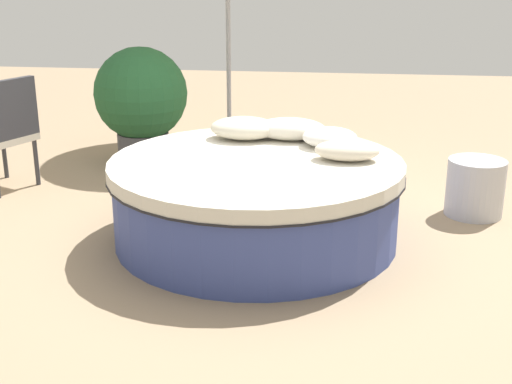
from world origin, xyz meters
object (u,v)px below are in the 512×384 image
planter (141,99)px  side_table (475,188)px  throw_pillow_0 (347,150)px  patio_chair (4,127)px  throw_pillow_3 (244,128)px  throw_pillow_1 (330,137)px  throw_pillow_2 (290,129)px  round_bed (256,199)px

planter → side_table: size_ratio=2.56×
throw_pillow_0 → patio_chair: bearing=-15.1°
throw_pillow_3 → throw_pillow_1: bearing=165.8°
patio_chair → throw_pillow_2: bearing=-72.1°
round_bed → patio_chair: bearing=-20.6°
round_bed → throw_pillow_2: throw_pillow_2 is taller
round_bed → throw_pillow_3: 0.72m
patio_chair → side_table: size_ratio=2.18×
side_table → throw_pillow_2: bearing=4.1°
throw_pillow_0 → throw_pillow_2: size_ratio=0.81×
round_bed → patio_chair: patio_chair is taller
throw_pillow_1 → patio_chair: patio_chair is taller
throw_pillow_1 → throw_pillow_3: 0.69m
patio_chair → side_table: (-3.95, 0.15, -0.33)m
throw_pillow_3 → side_table: size_ratio=1.17×
throw_pillow_1 → side_table: 1.26m
throw_pillow_2 → side_table: bearing=-175.9°
throw_pillow_0 → planter: 2.64m
round_bed → side_table: 1.80m
throw_pillow_3 → patio_chair: bearing=-7.4°
throw_pillow_3 → throw_pillow_2: bearing=-175.9°
throw_pillow_1 → throw_pillow_2: (0.31, -0.20, 0.01)m
throw_pillow_0 → throw_pillow_3: bearing=-32.8°
round_bed → throw_pillow_3: bearing=-73.9°
patio_chair → side_table: bearing=-68.5°
throw_pillow_2 → round_bed: bearing=73.0°
throw_pillow_0 → throw_pillow_2: (0.44, -0.54, 0.01)m
throw_pillow_1 → patio_chair: bearing=-9.0°
round_bed → throw_pillow_3: size_ratio=3.95×
throw_pillow_3 → round_bed: bearing=106.1°
round_bed → side_table: (-1.65, -0.72, -0.08)m
throw_pillow_1 → throw_pillow_3: size_ratio=0.78×
throw_pillow_0 → throw_pillow_3: (0.80, -0.51, 0.02)m
throw_pillow_3 → planter: bearing=-45.9°
patio_chair → planter: 1.34m
throw_pillow_3 → throw_pillow_0: bearing=147.2°
throw_pillow_1 → planter: size_ratio=0.36×
throw_pillow_0 → throw_pillow_1: size_ratio=1.11×
throw_pillow_3 → patio_chair: 2.15m
throw_pillow_0 → side_table: (-1.02, -0.64, -0.44)m
round_bed → patio_chair: size_ratio=2.12×
planter → side_table: 3.22m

